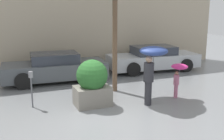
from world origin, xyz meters
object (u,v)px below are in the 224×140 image
at_px(planter_box, 92,83).
at_px(parked_car_far, 153,59).
at_px(parked_car_near, 55,68).
at_px(person_child, 179,71).
at_px(person_adult, 152,61).
at_px(parking_meter, 31,82).

bearing_deg(planter_box, parked_car_far, 40.04).
bearing_deg(parked_car_near, person_child, -133.15).
xyz_separation_m(planter_box, person_adult, (1.81, -0.73, 0.74)).
xyz_separation_m(planter_box, parked_car_far, (4.50, 3.78, -0.19)).
bearing_deg(planter_box, parked_car_near, 99.23).
bearing_deg(parking_meter, parked_car_near, 66.03).
bearing_deg(person_adult, parked_car_far, 110.29).
relative_size(parked_car_near, parked_car_far, 0.96).
bearing_deg(parked_car_far, parking_meter, 120.97).
bearing_deg(parked_car_near, parking_meter, 159.70).
bearing_deg(person_adult, parked_car_near, 170.38).
bearing_deg(parking_meter, person_adult, -19.08).
bearing_deg(person_child, parking_meter, -140.31).
distance_m(person_adult, parking_meter, 3.96).
height_order(planter_box, person_child, planter_box).
height_order(parked_car_far, parking_meter, parked_car_far).
xyz_separation_m(planter_box, parked_car_near, (-0.57, 3.51, -0.19)).
bearing_deg(parked_car_near, person_adult, -147.08).
relative_size(parked_car_far, parking_meter, 3.90).
height_order(person_adult, parked_car_near, person_adult).
relative_size(planter_box, parking_meter, 1.29).
bearing_deg(planter_box, person_adult, -22.04).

